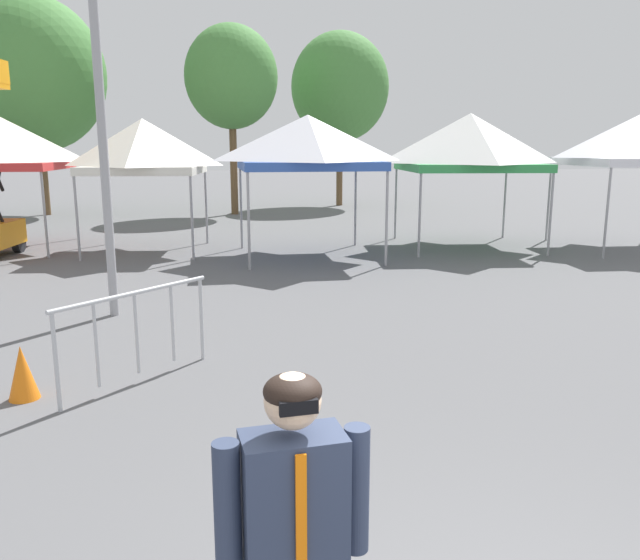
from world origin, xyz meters
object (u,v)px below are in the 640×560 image
Objects in this scene: light_pole_near_lift at (95,31)px; tree_behind_tents_right at (35,74)px; person_foreground at (294,543)px; crowd_barrier_by_lift at (136,319)px; canopy_tent_center at (143,146)px; canopy_tent_behind_left at (637,140)px; canopy_tent_behind_center at (470,142)px; canopy_tent_left_of_center at (308,142)px; tree_behind_tents_left at (231,77)px; tree_behind_tents_center at (340,87)px; traffic_cone_near_barrier at (22,373)px.

tree_behind_tents_right is at bearing 110.57° from light_pole_near_lift.
crowd_barrier_by_lift is (-1.51, 4.68, -0.28)m from person_foreground.
canopy_tent_center is 12.56m from canopy_tent_behind_left.
canopy_tent_behind_left is (12.54, -0.63, 0.15)m from canopy_tent_center.
crowd_barrier_by_lift is (6.83, -18.80, -4.53)m from tree_behind_tents_right.
light_pole_near_lift is at bearing -141.10° from canopy_tent_behind_center.
canopy_tent_behind_center is 10.20m from light_pole_near_lift.
tree_behind_tents_left is at bearing 101.79° from canopy_tent_left_of_center.
person_foreground is at bearing -72.15° from crowd_barrier_by_lift.
canopy_tent_behind_center reaches higher than canopy_tent_left_of_center.
canopy_tent_behind_center is 11.31m from tree_behind_tents_left.
canopy_tent_center is 6.56m from light_pole_near_lift.
canopy_tent_behind_left is 14.32m from crowd_barrier_by_lift.
traffic_cone_near_barrier is (-6.25, -22.14, -4.88)m from tree_behind_tents_center.
tree_behind_tents_right is at bearing 145.64° from canopy_tent_behind_center.
tree_behind_tents_right reaches higher than traffic_cone_near_barrier.
tree_behind_tents_right is at bearing 150.82° from canopy_tent_behind_left.
light_pole_near_lift is at bearing -107.88° from tree_behind_tents_center.
tree_behind_tents_left is 19.44m from traffic_cone_near_barrier.
canopy_tent_center reaches higher than crowd_barrier_by_lift.
tree_behind_tents_left is at bearing -143.63° from tree_behind_tents_center.
tree_behind_tents_right is at bearing 106.54° from traffic_cone_near_barrier.
canopy_tent_left_of_center is 0.43× the size of tree_behind_tents_right.
tree_behind_tents_center reaches higher than light_pole_near_lift.
canopy_tent_behind_left is 2.13× the size of crowd_barrier_by_lift.
canopy_tent_center is 8.32m from canopy_tent_behind_center.
tree_behind_tents_left reaches higher than traffic_cone_near_barrier.
canopy_tent_behind_center is at bearing 171.48° from canopy_tent_behind_left.
canopy_tent_left_of_center reaches higher than traffic_cone_near_barrier.
person_foreground is at bearing -72.58° from light_pole_near_lift.
canopy_tent_left_of_center is at bearing -100.52° from tree_behind_tents_center.
canopy_tent_center is 0.96× the size of canopy_tent_left_of_center.
canopy_tent_behind_center is at bearing -34.36° from tree_behind_tents_right.
tree_behind_tents_right is 20.61m from traffic_cone_near_barrier.
canopy_tent_center is 0.95× the size of canopy_tent_behind_center.
tree_behind_tents_left is at bearing 78.05° from canopy_tent_center.
canopy_tent_left_of_center is 0.46× the size of tree_behind_tents_center.
crowd_barrier_by_lift is 1.28m from traffic_cone_near_barrier.
canopy_tent_behind_center reaches higher than crowd_barrier_by_lift.
tree_behind_tents_center is at bearing 62.24° from canopy_tent_center.
canopy_tent_center is 9.53m from tree_behind_tents_left.
tree_behind_tents_left reaches higher than canopy_tent_left_of_center.
tree_behind_tents_left is at bearing 125.59° from canopy_tent_behind_center.
crowd_barrier_by_lift is at bearing -141.78° from canopy_tent_behind_left.
tree_behind_tents_center reaches higher than crowd_barrier_by_lift.
person_foreground is (-5.41, -14.08, -1.71)m from canopy_tent_behind_center.
light_pole_near_lift is at bearing -154.71° from canopy_tent_behind_left.
canopy_tent_behind_center is at bearing 68.97° from person_foreground.
crowd_barrier_by_lift is at bearing -70.04° from tree_behind_tents_right.
canopy_tent_behind_left is 20.73m from tree_behind_tents_right.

